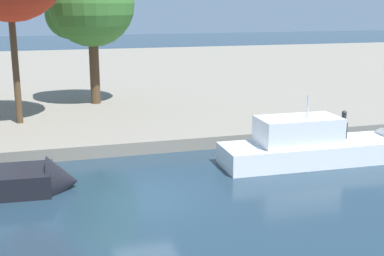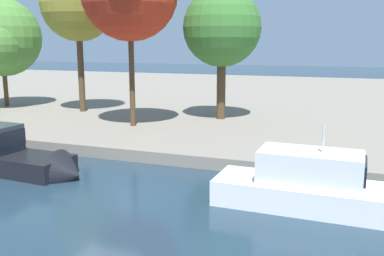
% 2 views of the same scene
% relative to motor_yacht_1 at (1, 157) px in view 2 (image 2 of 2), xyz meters
% --- Properties ---
extents(ground_plane, '(220.00, 220.00, 0.00)m').
position_rel_motor_yacht_1_xyz_m(ground_plane, '(7.21, -2.46, -0.62)').
color(ground_plane, '#1E3342').
extents(dock_promenade, '(120.00, 55.00, 0.64)m').
position_rel_motor_yacht_1_xyz_m(dock_promenade, '(7.21, 31.00, -0.30)').
color(dock_promenade, gray).
rests_on(dock_promenade, ground_plane).
extents(motor_yacht_1, '(9.85, 2.84, 4.20)m').
position_rel_motor_yacht_1_xyz_m(motor_yacht_1, '(0.00, 0.00, 0.00)').
color(motor_yacht_1, black).
rests_on(motor_yacht_1, ground_plane).
extents(motor_yacht_2, '(9.47, 2.61, 4.14)m').
position_rel_motor_yacht_1_xyz_m(motor_yacht_2, '(16.05, 0.04, -0.06)').
color(motor_yacht_2, white).
rests_on(motor_yacht_2, ground_plane).
extents(tree_2, '(5.87, 5.91, 9.52)m').
position_rel_motor_yacht_1_xyz_m(tree_2, '(6.95, 14.71, 6.60)').
color(tree_2, '#4C3823').
rests_on(tree_2, dock_promenade).
extents(tree_3, '(6.81, 7.09, 9.48)m').
position_rel_motor_yacht_1_xyz_m(tree_3, '(-12.86, 13.95, 6.14)').
color(tree_3, '#4C3823').
rests_on(tree_3, dock_promenade).
extents(tree_4, '(5.91, 6.22, 11.59)m').
position_rel_motor_yacht_1_xyz_m(tree_4, '(-4.73, 14.22, 8.53)').
color(tree_4, '#4C3823').
rests_on(tree_4, dock_promenade).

